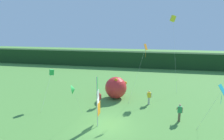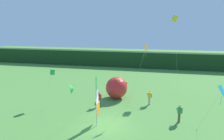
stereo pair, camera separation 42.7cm
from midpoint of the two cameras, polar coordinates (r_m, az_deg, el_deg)
ground_plane at (r=18.12m, az=-1.53°, el=-15.43°), size 120.00×120.00×0.00m
distant_treeline at (r=42.22m, az=6.92°, el=3.04°), size 80.00×2.40×3.24m
banner_flag at (r=17.32m, az=-3.55°, el=-9.08°), size 0.06×1.03×4.44m
person_near_banner at (r=22.37m, az=11.25°, el=-7.69°), size 0.55×0.48×1.62m
person_mid_field at (r=21.54m, az=-3.12°, el=-8.23°), size 0.55×0.48×1.64m
person_far_left at (r=19.18m, az=19.43°, el=-11.57°), size 0.55×0.48×1.68m
inflatable_balloon at (r=23.80m, az=1.83°, el=-5.09°), size 2.59×2.59×2.62m
kite_yellow_box_0 at (r=27.82m, az=18.02°, el=13.84°), size 1.30×2.39×9.91m
kite_green_box_1 at (r=22.50m, az=-16.26°, el=-0.59°), size 0.60×2.84×3.93m
kite_cyan_diamond_2 at (r=16.43m, az=29.51°, el=-5.65°), size 1.49×1.74×4.35m
kite_orange_diamond_3 at (r=20.40m, az=9.96°, el=5.10°), size 1.93×1.00×6.76m
kite_green_delta_4 at (r=16.00m, az=-10.59°, el=-5.40°), size 0.91×3.86×4.02m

